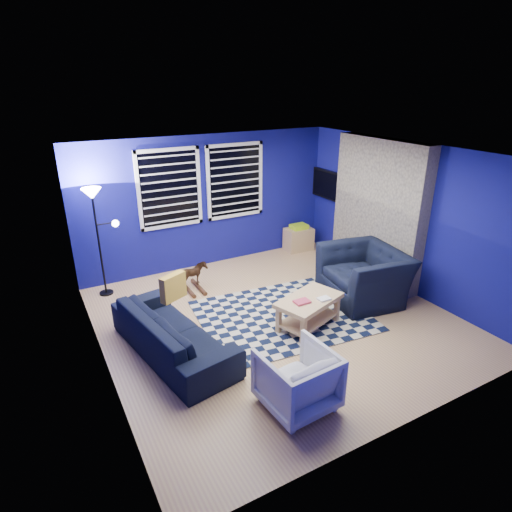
{
  "coord_description": "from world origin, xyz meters",
  "views": [
    {
      "loc": [
        -3.02,
        -4.81,
        3.4
      ],
      "look_at": [
        -0.19,
        0.3,
        0.98
      ],
      "focal_mm": 30.0,
      "sensor_mm": 36.0,
      "label": 1
    }
  ],
  "objects_px": {
    "sofa": "(173,332)",
    "floor_lamp": "(95,209)",
    "armchair_big": "(364,275)",
    "coffee_table": "(309,306)",
    "tv": "(329,185)",
    "rocking_horse": "(193,275)",
    "cabinet": "(299,239)",
    "armchair_bent": "(297,379)"
  },
  "relations": [
    {
      "from": "sofa",
      "to": "floor_lamp",
      "type": "height_order",
      "value": "floor_lamp"
    },
    {
      "from": "floor_lamp",
      "to": "cabinet",
      "type": "bearing_deg",
      "value": 1.65
    },
    {
      "from": "cabinet",
      "to": "floor_lamp",
      "type": "xyz_separation_m",
      "value": [
        -4.01,
        -0.12,
        1.25
      ]
    },
    {
      "from": "rocking_horse",
      "to": "coffee_table",
      "type": "bearing_deg",
      "value": -163.76
    },
    {
      "from": "coffee_table",
      "to": "armchair_big",
      "type": "bearing_deg",
      "value": 12.86
    },
    {
      "from": "floor_lamp",
      "to": "rocking_horse",
      "type": "bearing_deg",
      "value": -23.97
    },
    {
      "from": "coffee_table",
      "to": "floor_lamp",
      "type": "distance_m",
      "value": 3.67
    },
    {
      "from": "rocking_horse",
      "to": "cabinet",
      "type": "relative_size",
      "value": 0.87
    },
    {
      "from": "armchair_big",
      "to": "cabinet",
      "type": "distance_m",
      "value": 2.38
    },
    {
      "from": "tv",
      "to": "armchair_bent",
      "type": "height_order",
      "value": "tv"
    },
    {
      "from": "armchair_bent",
      "to": "cabinet",
      "type": "distance_m",
      "value": 4.78
    },
    {
      "from": "armchair_big",
      "to": "tv",
      "type": "bearing_deg",
      "value": 166.92
    },
    {
      "from": "armchair_bent",
      "to": "floor_lamp",
      "type": "bearing_deg",
      "value": -74.77
    },
    {
      "from": "armchair_bent",
      "to": "rocking_horse",
      "type": "height_order",
      "value": "armchair_bent"
    },
    {
      "from": "tv",
      "to": "coffee_table",
      "type": "relative_size",
      "value": 0.89
    },
    {
      "from": "cabinet",
      "to": "floor_lamp",
      "type": "distance_m",
      "value": 4.21
    },
    {
      "from": "sofa",
      "to": "armchair_big",
      "type": "xyz_separation_m",
      "value": [
        3.26,
        -0.05,
        0.11
      ]
    },
    {
      "from": "coffee_table",
      "to": "floor_lamp",
      "type": "xyz_separation_m",
      "value": [
        -2.38,
        2.54,
        1.16
      ]
    },
    {
      "from": "floor_lamp",
      "to": "tv",
      "type": "bearing_deg",
      "value": -1.7
    },
    {
      "from": "sofa",
      "to": "rocking_horse",
      "type": "height_order",
      "value": "sofa"
    },
    {
      "from": "armchair_big",
      "to": "coffee_table",
      "type": "relative_size",
      "value": 1.17
    },
    {
      "from": "sofa",
      "to": "armchair_bent",
      "type": "bearing_deg",
      "value": -161.92
    },
    {
      "from": "tv",
      "to": "coffee_table",
      "type": "bearing_deg",
      "value": -131.79
    },
    {
      "from": "tv",
      "to": "armchair_big",
      "type": "relative_size",
      "value": 0.77
    },
    {
      "from": "tv",
      "to": "armchair_big",
      "type": "height_order",
      "value": "tv"
    },
    {
      "from": "tv",
      "to": "armchair_big",
      "type": "xyz_separation_m",
      "value": [
        -0.83,
        -2.1,
        -0.98
      ]
    },
    {
      "from": "coffee_table",
      "to": "cabinet",
      "type": "relative_size",
      "value": 1.9
    },
    {
      "from": "armchair_big",
      "to": "floor_lamp",
      "type": "height_order",
      "value": "floor_lamp"
    },
    {
      "from": "armchair_bent",
      "to": "cabinet",
      "type": "relative_size",
      "value": 1.31
    },
    {
      "from": "armchair_bent",
      "to": "cabinet",
      "type": "height_order",
      "value": "armchair_bent"
    },
    {
      "from": "armchair_big",
      "to": "coffee_table",
      "type": "height_order",
      "value": "armchair_big"
    },
    {
      "from": "armchair_bent",
      "to": "cabinet",
      "type": "bearing_deg",
      "value": -128.13
    },
    {
      "from": "sofa",
      "to": "floor_lamp",
      "type": "bearing_deg",
      "value": 1.35
    },
    {
      "from": "rocking_horse",
      "to": "floor_lamp",
      "type": "distance_m",
      "value": 1.9
    },
    {
      "from": "armchair_bent",
      "to": "floor_lamp",
      "type": "distance_m",
      "value": 4.21
    },
    {
      "from": "armchair_bent",
      "to": "coffee_table",
      "type": "xyz_separation_m",
      "value": [
        1.08,
        1.29,
        -0.01
      ]
    },
    {
      "from": "sofa",
      "to": "armchair_bent",
      "type": "distance_m",
      "value": 1.85
    },
    {
      "from": "floor_lamp",
      "to": "armchair_big",
      "type": "bearing_deg",
      "value": -31.17
    },
    {
      "from": "armchair_bent",
      "to": "rocking_horse",
      "type": "relative_size",
      "value": 1.52
    },
    {
      "from": "cabinet",
      "to": "floor_lamp",
      "type": "bearing_deg",
      "value": -175.3
    },
    {
      "from": "armchair_bent",
      "to": "coffee_table",
      "type": "bearing_deg",
      "value": -133.55
    },
    {
      "from": "tv",
      "to": "sofa",
      "type": "distance_m",
      "value": 4.71
    }
  ]
}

